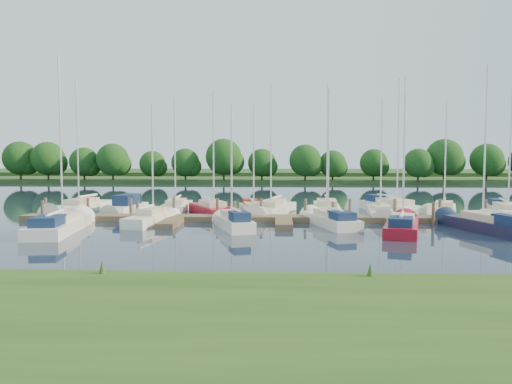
{
  "coord_description": "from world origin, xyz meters",
  "views": [
    {
      "loc": [
        -0.42,
        -29.6,
        4.83
      ],
      "look_at": [
        -2.08,
        8.0,
        2.2
      ],
      "focal_mm": 35.0,
      "sensor_mm": 36.0,
      "label": 1
    }
  ],
  "objects_px": {
    "motorboat": "(126,208)",
    "sailboat_s_2": "(233,224)",
    "sailboat_n_0": "(81,209)",
    "sailboat_n_5": "(272,211)",
    "dock": "(283,220)"
  },
  "relations": [
    {
      "from": "motorboat",
      "to": "sailboat_s_2",
      "type": "relative_size",
      "value": 0.7
    },
    {
      "from": "sailboat_n_0",
      "to": "motorboat",
      "type": "xyz_separation_m",
      "value": [
        4.19,
        -0.45,
        0.12
      ]
    },
    {
      "from": "sailboat_n_0",
      "to": "sailboat_s_2",
      "type": "xyz_separation_m",
      "value": [
        14.31,
        -9.5,
        0.06
      ]
    },
    {
      "from": "sailboat_n_5",
      "to": "sailboat_s_2",
      "type": "bearing_deg",
      "value": 90.21
    },
    {
      "from": "sailboat_s_2",
      "to": "dock",
      "type": "bearing_deg",
      "value": 27.23
    },
    {
      "from": "sailboat_n_5",
      "to": "sailboat_s_2",
      "type": "height_order",
      "value": "sailboat_n_5"
    },
    {
      "from": "dock",
      "to": "sailboat_s_2",
      "type": "relative_size",
      "value": 4.52
    },
    {
      "from": "motorboat",
      "to": "sailboat_n_5",
      "type": "bearing_deg",
      "value": -174.92
    },
    {
      "from": "dock",
      "to": "sailboat_n_0",
      "type": "height_order",
      "value": "sailboat_n_0"
    },
    {
      "from": "sailboat_n_0",
      "to": "dock",
      "type": "bearing_deg",
      "value": 169.01
    },
    {
      "from": "sailboat_s_2",
      "to": "sailboat_n_0",
      "type": "bearing_deg",
      "value": 128.06
    },
    {
      "from": "sailboat_n_5",
      "to": "dock",
      "type": "bearing_deg",
      "value": 117.22
    },
    {
      "from": "motorboat",
      "to": "sailboat_n_0",
      "type": "bearing_deg",
      "value": 1.43
    },
    {
      "from": "sailboat_n_0",
      "to": "motorboat",
      "type": "bearing_deg",
      "value": -178.52
    },
    {
      "from": "motorboat",
      "to": "sailboat_n_5",
      "type": "relative_size",
      "value": 0.56
    }
  ]
}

